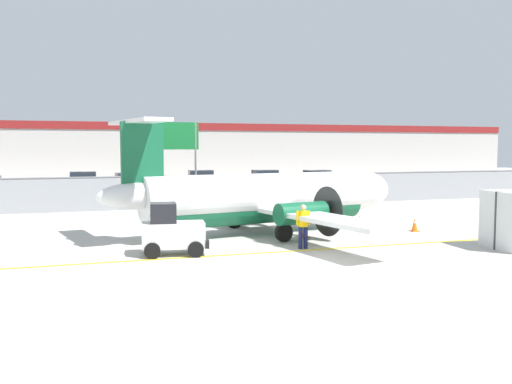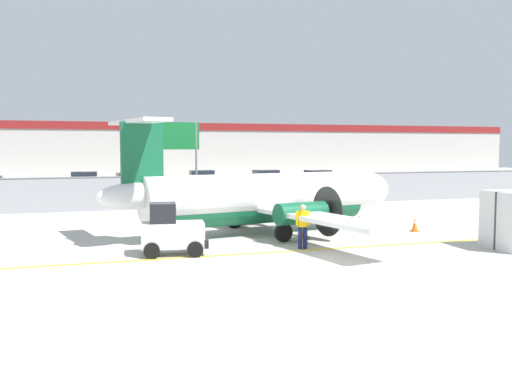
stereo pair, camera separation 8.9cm
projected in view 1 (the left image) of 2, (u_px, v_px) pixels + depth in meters
The scene contains 16 objects.
ground_plane at pixel (310, 250), 21.39m from camera, with size 140.00×140.00×0.01m.
perimeter_fence at pixel (209, 190), 36.43m from camera, with size 98.00×0.10×2.10m.
parking_lot_strip at pixel (176, 193), 47.39m from camera, with size 98.00×17.00×0.12m.
background_building at pixel (146, 152), 64.63m from camera, with size 91.00×8.10×6.50m.
commuter_airplane at pixel (268, 198), 25.34m from camera, with size 14.37×16.02×4.92m.
baggage_tug at pixel (172, 231), 20.33m from camera, with size 2.46×1.66×1.88m.
ground_crew_worker at pixel (303, 224), 21.56m from camera, with size 0.55×0.39×1.70m.
traffic_cone_near_left at pixel (305, 230), 24.37m from camera, with size 0.36×0.36×0.64m.
traffic_cone_near_right at pixel (415, 225), 26.09m from camera, with size 0.36×0.36×0.64m.
traffic_cone_far_left at pixel (359, 222), 27.03m from camera, with size 0.36×0.36×0.64m.
parked_car_1 at pixel (82, 181), 50.47m from camera, with size 4.25×2.11×1.58m.
parked_car_2 at pixel (128, 182), 48.21m from camera, with size 4.33×2.29×1.58m.
parked_car_3 at pixel (202, 179), 53.54m from camera, with size 4.30×2.20×1.58m.
parked_car_4 at pixel (264, 178), 54.09m from camera, with size 4.27×2.16×1.58m.
parked_car_5 at pixel (316, 179), 53.62m from camera, with size 4.33×2.29×1.58m.
highway_sign at pixel (172, 143), 37.57m from camera, with size 3.60×0.14×5.50m.
Camera 1 is at (-8.60, -17.43, 3.86)m, focal length 40.00 mm.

